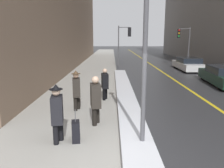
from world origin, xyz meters
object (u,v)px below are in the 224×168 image
at_px(pedestrian_in_glasses, 105,83).
at_px(rolling_suitcase, 76,132).
at_px(pedestrian_trailing, 57,111).
at_px(traffic_light_far, 183,38).
at_px(lamp_post, 146,17).
at_px(traffic_light_near, 125,37).
at_px(parked_car_dark_green, 224,76).
at_px(parked_car_white, 188,64).
at_px(pedestrian_nearside, 95,98).
at_px(pedestrian_in_fedora, 76,89).

height_order(pedestrian_in_glasses, rolling_suitcase, pedestrian_in_glasses).
bearing_deg(pedestrian_trailing, traffic_light_far, 143.00).
height_order(traffic_light_far, pedestrian_trailing, traffic_light_far).
bearing_deg(lamp_post, traffic_light_near, 88.30).
bearing_deg(parked_car_dark_green, parked_car_white, 5.67).
relative_size(traffic_light_near, pedestrian_nearside, 2.47).
xyz_separation_m(traffic_light_near, pedestrian_trailing, (-2.80, -16.60, -2.06)).
bearing_deg(lamp_post, pedestrian_in_fedora, 125.26).
xyz_separation_m(traffic_light_far, pedestrian_in_fedora, (-8.73, -14.49, -1.99)).
relative_size(pedestrian_nearside, parked_car_white, 0.34).
bearing_deg(pedestrian_nearside, pedestrian_trailing, -45.94).
bearing_deg(pedestrian_in_fedora, pedestrian_trailing, -11.48).
bearing_deg(traffic_light_far, parked_car_white, 89.93).
relative_size(traffic_light_far, pedestrian_in_fedora, 2.44).
bearing_deg(pedestrian_in_glasses, parked_car_white, 133.71).
bearing_deg(parked_car_dark_green, rolling_suitcase, 139.70).
bearing_deg(pedestrian_trailing, parked_car_dark_green, 122.60).
distance_m(traffic_light_near, pedestrian_in_glasses, 12.53).
xyz_separation_m(lamp_post, pedestrian_nearside, (-1.34, 1.64, -2.44)).
xyz_separation_m(traffic_light_far, pedestrian_in_glasses, (-7.64, -12.94, -2.05)).
xyz_separation_m(pedestrian_nearside, parked_car_dark_green, (7.61, 6.57, -0.35)).
height_order(pedestrian_trailing, pedestrian_in_glasses, pedestrian_trailing).
distance_m(pedestrian_nearside, pedestrian_in_glasses, 3.06).
relative_size(pedestrian_trailing, pedestrian_nearside, 1.01).
bearing_deg(traffic_light_far, pedestrian_in_glasses, 64.48).
xyz_separation_m(pedestrian_in_fedora, parked_car_dark_green, (8.49, 5.06, -0.33)).
relative_size(lamp_post, parked_car_white, 1.17).
bearing_deg(pedestrian_trailing, traffic_light_near, 160.38).
relative_size(pedestrian_trailing, parked_car_white, 0.34).
relative_size(traffic_light_far, pedestrian_trailing, 2.38).
bearing_deg(pedestrian_nearside, traffic_light_far, 143.81).
bearing_deg(traffic_light_near, lamp_post, -98.46).
bearing_deg(pedestrian_nearside, parked_car_white, 139.90).
height_order(pedestrian_in_fedora, parked_car_dark_green, pedestrian_in_fedora).
relative_size(parked_car_dark_green, rolling_suitcase, 5.05).
distance_m(pedestrian_trailing, pedestrian_in_glasses, 4.52).
distance_m(pedestrian_nearside, pedestrian_in_fedora, 1.75).
distance_m(pedestrian_in_fedora, parked_car_white, 14.39).
bearing_deg(parked_car_white, pedestrian_trailing, 151.01).
distance_m(traffic_light_near, rolling_suitcase, 16.94).
distance_m(lamp_post, pedestrian_trailing, 3.37).
relative_size(pedestrian_in_fedora, parked_car_dark_green, 0.34).
bearing_deg(rolling_suitcase, traffic_light_far, 144.23).
relative_size(parked_car_white, rolling_suitcase, 5.15).
xyz_separation_m(parked_car_dark_green, parked_car_white, (-0.01, 6.56, -0.02)).
distance_m(pedestrian_trailing, pedestrian_in_fedora, 2.83).
relative_size(lamp_post, pedestrian_trailing, 3.42).
height_order(pedestrian_trailing, parked_car_white, pedestrian_trailing).
height_order(traffic_light_near, pedestrian_in_fedora, traffic_light_near).
height_order(lamp_post, traffic_light_near, lamp_post).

